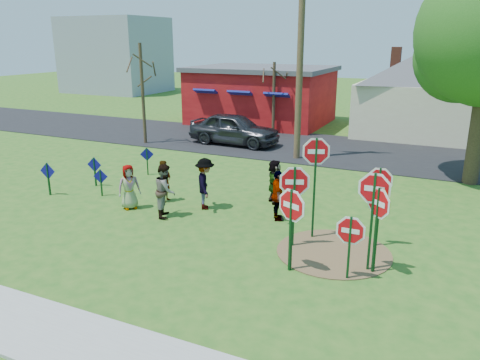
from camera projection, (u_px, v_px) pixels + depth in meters
The scene contains 28 objects.
ground at pixel (210, 216), 15.81m from camera, with size 120.00×120.00×0.00m, color #255C1A.
sidewalk at pixel (42, 331), 9.55m from camera, with size 22.00×1.80×0.08m, color #9E9E99.
road at pixel (309, 147), 25.79m from camera, with size 120.00×7.50×0.04m, color black.
dirt_patch at pixel (334, 252), 13.13m from camera, with size 3.20×3.20×0.03m, color brown.
red_building at pixel (262, 95), 33.08m from camera, with size 9.40×7.69×3.90m.
cream_house at pixel (430, 87), 28.38m from camera, with size 9.40×9.40×6.50m.
distant_building at pixel (116, 55), 51.97m from camera, with size 10.00×8.00×8.00m, color #8C939E.
stop_sign_a at pixel (291, 212), 11.68m from camera, with size 1.07×0.47×2.36m.
stop_sign_b at pixel (316, 162), 13.46m from camera, with size 1.01×0.43×3.21m.
stop_sign_c at pixel (373, 199), 11.59m from camera, with size 1.10×0.07×2.77m.
stop_sign_d at pixel (379, 187), 13.03m from camera, with size 0.97×0.15×2.48m.
stop_sign_e at pixel (350, 235), 11.36m from camera, with size 0.98×0.07×1.79m.
stop_sign_f at pixel (378, 210), 11.52m from camera, with size 0.83×0.71×2.43m.
stop_sign_g at pixel (294, 189), 13.05m from camera, with size 1.09×0.45×2.53m.
blue_diamond_a at pixel (48, 175), 17.76m from camera, with size 0.66×0.10×1.28m.
blue_diamond_b at pixel (101, 180), 17.69m from camera, with size 0.55×0.18×1.06m.
blue_diamond_c at pixel (95, 168), 18.86m from camera, with size 0.62×0.11×1.21m.
blue_diamond_d at pixel (147, 158), 20.42m from camera, with size 0.54×0.28×1.23m.
person_a at pixel (129, 187), 16.34m from camera, with size 0.78×0.51×1.59m, color #444B8A.
person_b at pixel (165, 181), 17.09m from camera, with size 0.56×0.37×1.54m, color #226D61.
person_c at pixel (165, 190), 15.61m from camera, with size 0.88×0.68×1.81m, color brown.
person_d at pixel (205, 184), 16.30m from camera, with size 1.18×0.68×1.82m, color #333439.
person_e at pixel (278, 196), 15.27m from camera, with size 0.99×0.41×1.69m, color #4D325F.
person_f at pixel (275, 182), 16.89m from camera, with size 1.50×0.48×1.62m, color #214F2D.
suv at pixel (234, 129), 26.24m from camera, with size 2.06×5.13×1.75m, color #2C2C30.
utility_pole at pixel (300, 49), 21.87m from camera, with size 2.39×0.87×10.08m.
bare_tree_west at pixel (142, 80), 25.79m from camera, with size 1.80×1.80×5.55m.
bare_tree_east at pixel (274, 88), 28.64m from camera, with size 1.80×1.80×4.42m.
Camera 1 is at (7.15, -12.97, 5.77)m, focal length 35.00 mm.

